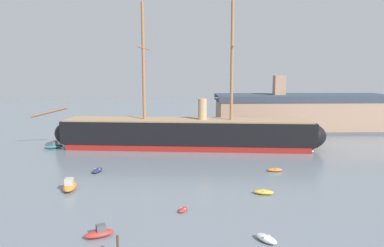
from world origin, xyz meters
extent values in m
cube|color=maroon|center=(2.70, 56.92, 0.73)|extent=(56.44, 13.71, 1.46)
cube|color=black|center=(2.70, 56.92, 4.05)|extent=(58.79, 14.28, 5.20)
ellipsoid|color=black|center=(-23.95, 59.49, 3.33)|extent=(11.19, 8.83, 6.65)
ellipsoid|color=black|center=(29.36, 54.35, 3.33)|extent=(11.19, 8.83, 6.65)
cube|color=#9E7F5B|center=(2.70, 56.92, 6.81)|extent=(57.56, 13.47, 0.31)
cylinder|color=#936642|center=(-7.44, 57.89, 20.17)|extent=(0.73, 0.73, 27.03)
cylinder|color=#936642|center=(-7.44, 57.89, 23.41)|extent=(1.63, 13.94, 0.29)
cylinder|color=#936642|center=(12.85, 55.94, 20.17)|extent=(0.73, 0.73, 27.03)
cylinder|color=#936642|center=(12.85, 55.94, 23.41)|extent=(1.63, 13.94, 0.29)
cylinder|color=#936642|center=(-30.46, 60.11, 8.34)|extent=(9.21, 1.40, 2.77)
cylinder|color=tan|center=(6.18, 56.58, 9.25)|extent=(2.08, 2.08, 5.20)
ellipsoid|color=#B22D28|center=(-8.00, 10.63, 0.39)|extent=(3.61, 2.65, 0.78)
cube|color=#4C4C51|center=(-7.79, 10.73, 1.01)|extent=(1.30, 1.25, 0.78)
ellipsoid|color=silver|center=(10.46, 8.99, 0.34)|extent=(2.64, 3.08, 0.68)
cube|color=#B2ADA3|center=(10.46, 8.99, 0.60)|extent=(1.03, 0.81, 0.10)
ellipsoid|color=#B22D28|center=(1.43, 17.87, 0.24)|extent=(1.71, 2.19, 0.48)
cube|color=beige|center=(1.43, 17.87, 0.42)|extent=(0.75, 0.51, 0.07)
ellipsoid|color=orange|center=(-16.15, 27.18, 0.54)|extent=(2.43, 4.79, 1.07)
cube|color=#B2ADA3|center=(-16.12, 26.86, 1.39)|extent=(1.40, 1.54, 1.07)
ellipsoid|color=gold|center=(13.56, 24.18, 0.35)|extent=(3.18, 1.93, 0.70)
cube|color=#B2ADA3|center=(13.56, 24.18, 0.61)|extent=(0.51, 1.13, 0.11)
ellipsoid|color=#1E284C|center=(-14.07, 36.91, 0.35)|extent=(2.08, 3.19, 0.70)
cube|color=beige|center=(-14.07, 36.91, 0.61)|extent=(1.12, 0.57, 0.11)
ellipsoid|color=orange|center=(18.36, 36.47, 0.32)|extent=(2.74, 1.21, 0.65)
cube|color=#4C4C51|center=(18.36, 36.47, 0.57)|extent=(0.25, 1.01, 0.10)
ellipsoid|color=#236670|center=(-28.93, 57.49, 0.47)|extent=(4.35, 3.23, 0.94)
cube|color=#4C4C51|center=(-28.68, 57.61, 1.22)|extent=(1.58, 1.51, 0.94)
ellipsoid|color=silver|center=(29.10, 51.57, 0.43)|extent=(4.03, 2.76, 0.87)
cube|color=beige|center=(29.34, 51.48, 1.13)|extent=(1.42, 1.34, 0.87)
ellipsoid|color=gray|center=(4.27, 63.67, 0.50)|extent=(4.53, 2.58, 1.00)
cube|color=#B2ADA3|center=(4.56, 63.73, 1.29)|extent=(1.51, 1.39, 1.00)
cylinder|color=#423323|center=(-5.18, 6.30, 1.10)|extent=(0.25, 0.25, 2.20)
cube|color=#565659|center=(37.55, 80.91, 0.40)|extent=(55.42, 18.19, 0.80)
cube|color=tan|center=(37.55, 80.91, 4.98)|extent=(50.39, 15.16, 8.36)
cube|color=#333D4C|center=(37.55, 80.91, 10.08)|extent=(51.39, 15.47, 1.84)
cube|color=tan|center=(30.56, 80.91, 13.86)|extent=(3.20, 3.20, 5.72)
ellipsoid|color=silver|center=(7.17, 33.27, 13.82)|extent=(0.21, 0.34, 0.11)
sphere|color=silver|center=(7.10, 33.46, 13.83)|extent=(0.09, 0.09, 0.09)
cube|color=#ADA89E|center=(6.88, 33.18, 13.84)|extent=(0.51, 0.27, 0.11)
cube|color=#ADA89E|center=(7.45, 33.37, 13.84)|extent=(0.51, 0.27, 0.11)
camera|label=1|loc=(1.24, -28.53, 18.64)|focal=34.44mm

